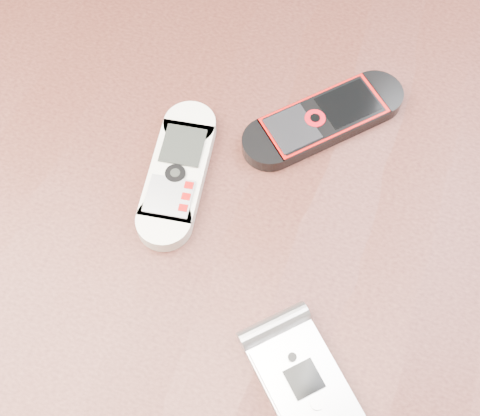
{
  "coord_description": "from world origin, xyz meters",
  "views": [
    {
      "loc": [
        0.08,
        -0.24,
        1.25
      ],
      "look_at": [
        0.01,
        0.0,
        0.76
      ],
      "focal_mm": 50.0,
      "sensor_mm": 36.0,
      "label": 1
    }
  ],
  "objects_px": {
    "table": "(235,260)",
    "nokia_black_red": "(324,119)",
    "motorola_razr": "(305,385)",
    "nokia_white": "(178,173)"
  },
  "relations": [
    {
      "from": "table",
      "to": "motorola_razr",
      "type": "bearing_deg",
      "value": -51.91
    },
    {
      "from": "table",
      "to": "nokia_black_red",
      "type": "relative_size",
      "value": 7.54
    },
    {
      "from": "motorola_razr",
      "to": "nokia_black_red",
      "type": "bearing_deg",
      "value": 56.99
    },
    {
      "from": "table",
      "to": "nokia_black_red",
      "type": "distance_m",
      "value": 0.16
    },
    {
      "from": "table",
      "to": "motorola_razr",
      "type": "distance_m",
      "value": 0.19
    },
    {
      "from": "table",
      "to": "motorola_razr",
      "type": "relative_size",
      "value": 10.94
    },
    {
      "from": "nokia_black_red",
      "to": "nokia_white",
      "type": "bearing_deg",
      "value": -94.48
    },
    {
      "from": "table",
      "to": "nokia_black_red",
      "type": "xyz_separation_m",
      "value": [
        0.05,
        0.11,
        0.11
      ]
    },
    {
      "from": "table",
      "to": "nokia_white",
      "type": "relative_size",
      "value": 8.43
    },
    {
      "from": "table",
      "to": "motorola_razr",
      "type": "height_order",
      "value": "motorola_razr"
    }
  ]
}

